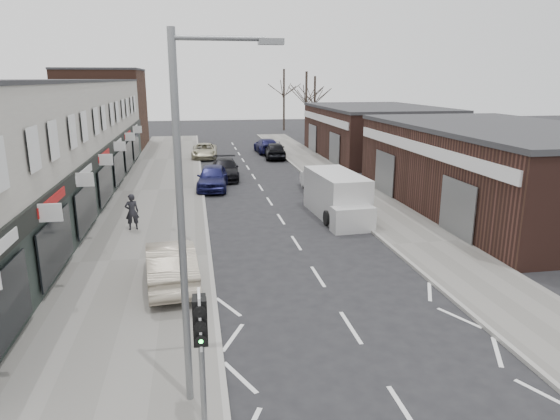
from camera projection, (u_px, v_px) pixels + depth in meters
name	position (u px, v px, depth m)	size (l,w,h in m)	color
ground	(374.00, 364.00, 12.94)	(160.00, 160.00, 0.00)	black
pavement_left	(159.00, 190.00, 32.77)	(5.50, 64.00, 0.12)	slate
pavement_right	(342.00, 184.00, 34.84)	(3.50, 64.00, 0.12)	slate
shop_terrace_left	(31.00, 144.00, 28.38)	(8.00, 41.00, 7.10)	#BBB7AA
brick_block_far	(104.00, 110.00, 52.56)	(8.00, 10.00, 8.00)	#43271C
right_unit_near	(502.00, 170.00, 27.77)	(10.00, 18.00, 4.50)	#3B211B
right_unit_far	(375.00, 133.00, 46.83)	(10.00, 16.00, 4.50)	#3B211B
tree_far_a	(306.00, 140.00, 60.16)	(3.60, 3.60, 8.00)	#382D26
tree_far_b	(314.00, 134.00, 66.29)	(3.60, 3.60, 7.50)	#382D26
tree_far_c	(284.00, 130.00, 71.51)	(3.60, 3.60, 8.50)	#382D26
traffic_light	(201.00, 332.00, 9.68)	(0.28, 0.60, 3.10)	slate
street_lamp	(189.00, 207.00, 10.25)	(2.23, 0.22, 8.00)	slate
warning_sign	(178.00, 190.00, 22.96)	(0.12, 0.80, 2.70)	slate
white_van	(337.00, 196.00, 26.50)	(2.43, 6.12, 2.34)	silver
sedan_on_pavement	(171.00, 263.00, 17.51)	(1.63, 4.68, 1.54)	#9F937F
pedestrian	(132.00, 212.00, 23.86)	(0.64, 0.42, 1.77)	black
parked_car_left_a	(213.00, 177.00, 33.17)	(1.93, 4.79, 1.63)	#161745
parked_car_left_b	(225.00, 169.00, 36.69)	(2.04, 5.02, 1.46)	black
parked_car_left_c	(204.00, 151.00, 46.24)	(2.26, 4.90, 1.36)	#AEA88B
parked_car_right_a	(317.00, 180.00, 32.53)	(1.65, 4.72, 1.56)	silver
parked_car_right_b	(275.00, 150.00, 45.98)	(1.82, 4.53, 1.54)	black
parked_car_right_c	(267.00, 146.00, 49.53)	(2.03, 5.00, 1.45)	#151542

